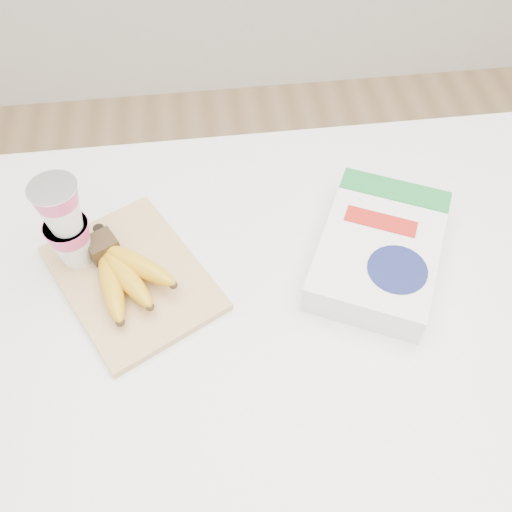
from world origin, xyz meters
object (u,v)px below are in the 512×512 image
at_px(cutting_board, 132,278).
at_px(yogurt_stack, 65,223).
at_px(bananas, 123,272).
at_px(table, 282,434).
at_px(cereal_box, 379,249).

relative_size(cutting_board, yogurt_stack, 1.67).
bearing_deg(bananas, yogurt_stack, 144.44).
relative_size(table, cereal_box, 4.04).
xyz_separation_m(table, cereal_box, (0.16, 0.10, 0.54)).
distance_m(table, yogurt_stack, 0.73).
xyz_separation_m(cutting_board, yogurt_stack, (-0.09, 0.05, 0.10)).
distance_m(cutting_board, bananas, 0.03).
bearing_deg(table, cutting_board, 156.68).
bearing_deg(table, yogurt_stack, 155.56).
bearing_deg(bananas, cutting_board, 44.30).
distance_m(bananas, cereal_box, 0.43).
distance_m(bananas, yogurt_stack, 0.12).
xyz_separation_m(table, yogurt_stack, (-0.34, 0.16, 0.62)).
relative_size(cutting_board, bananas, 1.55).
bearing_deg(cutting_board, bananas, -163.76).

